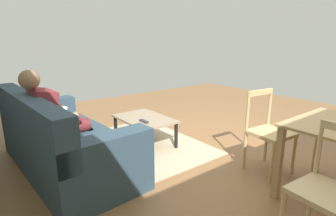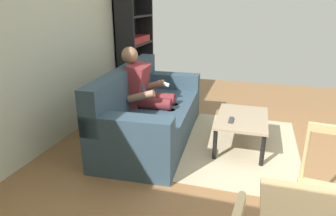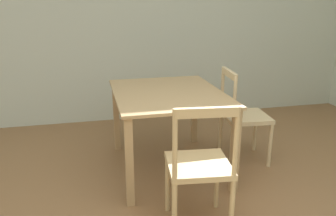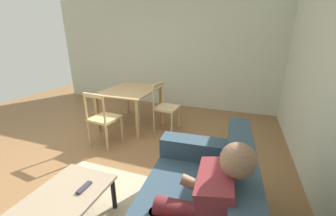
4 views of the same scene
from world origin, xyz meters
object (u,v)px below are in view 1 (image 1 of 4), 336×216
dining_chair_near_wall (329,192)px  person_lounging (54,119)px  coffee_table (144,121)px  dining_chair_facing_couch (269,132)px  couch (61,143)px  tv_remote (144,121)px

dining_chair_near_wall → person_lounging: bearing=25.1°
person_lounging → dining_chair_near_wall: person_lounging is taller
coffee_table → dining_chair_near_wall: (-2.49, 0.08, 0.11)m
dining_chair_near_wall → dining_chair_facing_couch: bearing=-38.9°
coffee_table → dining_chair_near_wall: size_ratio=0.97×
couch → dining_chair_near_wall: 2.68m
coffee_table → dining_chair_facing_couch: (-1.56, -0.68, 0.12)m
person_lounging → dining_chair_facing_couch: 2.46m
coffee_table → tv_remote: 0.22m
couch → coffee_table: bearing=-87.0°
couch → person_lounging: size_ratio=1.83×
dining_chair_facing_couch → person_lounging: bearing=51.3°
tv_remote → dining_chair_near_wall: dining_chair_near_wall is taller
person_lounging → tv_remote: bearing=-97.4°
coffee_table → tv_remote: size_ratio=5.23×
couch → person_lounging: bearing=44.5°
person_lounging → dining_chair_near_wall: bearing=-154.9°
tv_remote → dining_chair_facing_couch: dining_chair_facing_couch is taller
coffee_table → dining_chair_near_wall: dining_chair_near_wall is taller
couch → dining_chair_facing_couch: size_ratio=2.33×
person_lounging → tv_remote: size_ratio=7.03×
person_lounging → coffee_table: size_ratio=1.34×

